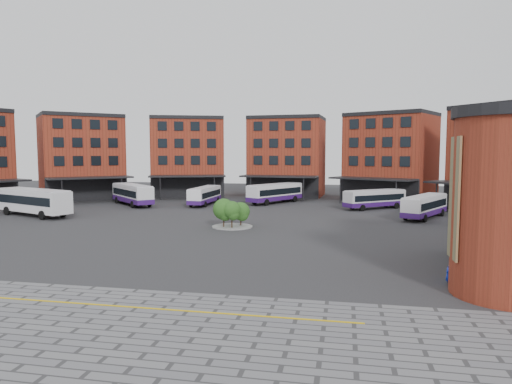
% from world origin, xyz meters
% --- Properties ---
extents(ground, '(160.00, 160.00, 0.00)m').
position_xyz_m(ground, '(0.00, 0.00, 0.00)').
color(ground, '#28282B').
rests_on(ground, ground).
extents(paving_zone, '(50.00, 22.00, 0.02)m').
position_xyz_m(paving_zone, '(2.00, -22.00, 0.01)').
color(paving_zone, slate).
rests_on(paving_zone, ground).
extents(yellow_line, '(26.00, 0.15, 0.02)m').
position_xyz_m(yellow_line, '(2.00, -14.00, 0.03)').
color(yellow_line, gold).
rests_on(yellow_line, paving_zone).
extents(main_building, '(94.14, 42.48, 14.60)m').
position_xyz_m(main_building, '(-4.77, 38.25, 7.23)').
color(main_building, maroon).
rests_on(main_building, ground).
extents(tree_island, '(4.40, 4.40, 3.16)m').
position_xyz_m(tree_island, '(1.98, 11.64, 1.70)').
color(tree_island, gray).
rests_on(tree_island, ground).
extents(bus_a, '(12.32, 7.08, 3.44)m').
position_xyz_m(bus_a, '(-24.86, 15.45, 2.04)').
color(bus_a, silver).
rests_on(bus_a, ground).
extents(bus_b, '(9.92, 9.76, 3.19)m').
position_xyz_m(bus_b, '(-18.11, 29.08, 1.73)').
color(bus_b, silver).
rests_on(bus_b, ground).
extents(bus_c, '(2.63, 9.84, 2.76)m').
position_xyz_m(bus_c, '(-7.32, 31.63, 1.49)').
color(bus_c, white).
rests_on(bus_c, ground).
extents(bus_d, '(7.89, 10.65, 3.09)m').
position_xyz_m(bus_d, '(3.01, 35.99, 1.67)').
color(bus_d, white).
rests_on(bus_d, ground).
extents(bus_e, '(9.08, 7.77, 2.75)m').
position_xyz_m(bus_e, '(18.14, 31.33, 1.49)').
color(bus_e, silver).
rests_on(bus_e, ground).
extents(bus_f, '(6.75, 9.97, 2.83)m').
position_xyz_m(bus_f, '(23.61, 23.07, 1.53)').
color(bus_f, silver).
rests_on(bus_f, ground).
extents(blue_car, '(4.11, 2.28, 1.28)m').
position_xyz_m(blue_car, '(22.15, -6.45, 0.64)').
color(blue_car, '#0B2096').
rests_on(blue_car, ground).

